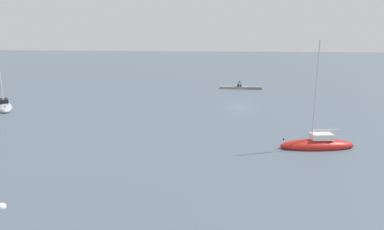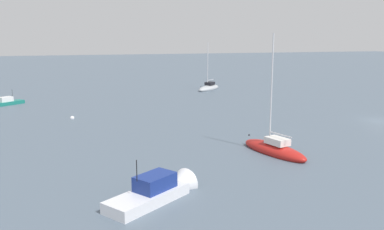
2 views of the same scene
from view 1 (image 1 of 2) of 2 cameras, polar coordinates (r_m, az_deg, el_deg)
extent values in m
plane|color=slate|center=(58.15, 8.12, 1.49)|extent=(500.00, 500.00, 0.00)
cube|color=slate|center=(78.56, 10.69, 4.56)|extent=(3.13, 1.52, 0.55)
cube|color=gray|center=(78.50, 8.32, 4.64)|extent=(3.13, 1.52, 0.55)
cube|color=gray|center=(78.59, 5.95, 4.72)|extent=(3.13, 1.52, 0.55)
cube|color=#1E2333|center=(78.04, 8.32, 4.86)|extent=(0.39, 0.44, 0.16)
cube|color=brown|center=(78.29, 8.31, 5.02)|extent=(0.41, 0.25, 0.52)
sphere|color=tan|center=(78.24, 8.32, 5.28)|extent=(0.22, 0.22, 0.22)
cube|color=#1E2333|center=(78.16, 7.91, 4.88)|extent=(0.39, 0.44, 0.16)
cube|color=#232328|center=(78.41, 7.90, 5.04)|extent=(0.41, 0.25, 0.52)
sphere|color=tan|center=(78.36, 7.91, 5.30)|extent=(0.22, 0.22, 0.22)
cylinder|color=black|center=(78.38, 8.11, 5.23)|extent=(0.02, 0.02, 1.05)
cone|color=black|center=(78.31, 8.12, 5.64)|extent=(1.13, 1.13, 0.20)
sphere|color=black|center=(78.29, 8.13, 5.74)|extent=(0.05, 0.05, 0.05)
ellipsoid|color=#ADB2B7|center=(63.33, -29.44, 1.14)|extent=(7.22, 7.82, 1.42)
cube|color=black|center=(63.56, -29.57, 2.12)|extent=(2.60, 2.69, 0.65)
cylinder|color=silver|center=(61.96, -29.95, 5.81)|extent=(0.14, 0.14, 9.12)
cylinder|color=silver|center=(63.82, -29.66, 2.82)|extent=(1.98, 2.26, 0.11)
sphere|color=black|center=(59.44, -29.31, 1.25)|extent=(0.19, 0.19, 0.19)
ellipsoid|color=red|center=(38.10, 20.57, -4.88)|extent=(8.26, 3.83, 1.37)
cube|color=silver|center=(37.99, 21.24, -3.42)|extent=(2.46, 1.79, 0.63)
cylinder|color=silver|center=(36.57, 20.37, 3.82)|extent=(0.14, 0.14, 10.30)
cylinder|color=silver|center=(37.95, 21.82, -2.37)|extent=(2.75, 0.66, 0.10)
sphere|color=black|center=(36.59, 15.38, -4.02)|extent=(0.18, 0.18, 0.18)
sphere|color=white|center=(27.13, -29.74, -13.50)|extent=(0.58, 0.58, 0.58)
camera|label=2|loc=(42.37, 77.45, 1.86)|focal=37.04mm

